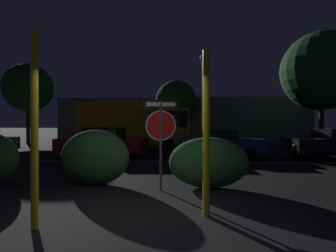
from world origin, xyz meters
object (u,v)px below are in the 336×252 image
Objects in this scene: stop_sign at (161,126)px; tree_0 at (176,101)px; hedge_bush_1 at (95,157)px; delivery_truck at (137,124)px; yellow_pole_left at (35,130)px; yellow_pole_right at (206,133)px; passing_car_1 at (102,142)px; passing_car_2 at (221,143)px; tree_1 at (28,88)px; street_lamp at (203,88)px; hedge_bush_2 at (209,163)px; tree_2 at (322,71)px.

stop_sign is 0.40× the size of tree_0.
delivery_truck is (-0.80, 9.90, 0.92)m from hedge_bush_1.
yellow_pole_right is (2.71, 0.81, -0.06)m from yellow_pole_left.
passing_car_1 is 1.11× the size of passing_car_2.
delivery_truck is 12.56m from tree_1.
hedge_bush_1 is 7.51m from passing_car_2.
yellow_pole_right is 0.42× the size of tree_1.
yellow_pole_right is at bearing -50.39° from tree_1.
tree_0 is (-1.38, 18.37, 2.23)m from yellow_pole_right.
street_lamp is (-0.64, 3.80, 3.27)m from passing_car_2.
passing_car_1 is at bearing -85.69° from passing_car_2.
hedge_bush_2 is at bearing 17.32° from delivery_truck.
hedge_bush_2 is at bearing -137.89° from passing_car_1.
tree_1 reaches higher than passing_car_1.
tree_0 is at bearing -14.05° from passing_car_1.
passing_car_2 is at bearing 66.64° from yellow_pole_left.
passing_car_2 is at bearing 50.01° from delivery_truck.
yellow_pole_right is at bearing -85.70° from tree_0.
tree_1 is at bearing -120.17° from delivery_truck.
yellow_pole_right is at bearing -6.13° from passing_car_2.
passing_car_1 is at bearing -156.41° from tree_2.
stop_sign is 0.73× the size of yellow_pole_left.
stop_sign is at bearing 119.80° from yellow_pole_right.
tree_2 reaches higher than tree_1.
stop_sign is 1.10× the size of hedge_bush_2.
passing_car_2 is (1.30, 8.48, -0.78)m from yellow_pole_right.
tree_1 reaches higher than stop_sign.
yellow_pole_left is 9.35m from passing_car_1.
street_lamp reaches higher than tree_0.
yellow_pole_left is 1.04× the size of yellow_pole_right.
tree_0 is (-2.04, 6.09, -0.26)m from street_lamp.
passing_car_1 is at bearing 106.73° from hedge_bush_1.
hedge_bush_1 is (-0.13, 3.02, -0.80)m from yellow_pole_left.
yellow_pole_right is 3.67m from hedge_bush_1.
yellow_pole_right is 2.26m from hedge_bush_2.
hedge_bush_1 is 0.27× the size of tree_1.
delivery_truck is (-3.64, 12.11, 0.18)m from yellow_pole_right.
hedge_bush_1 is 9.97m from delivery_truck.
yellow_pole_left is at bearing -104.43° from street_lamp.
hedge_bush_2 is 7.90m from passing_car_1.
hedge_bush_1 is 0.26× the size of delivery_truck.
passing_car_1 is at bearing 128.10° from hedge_bush_2.
passing_car_2 is 0.51× the size of tree_2.
yellow_pole_left is 2.83m from yellow_pole_right.
hedge_bush_1 is at bearing -109.15° from street_lamp.
passing_car_1 is (-1.83, 6.09, -0.01)m from hedge_bush_1.
tree_2 is (8.28, 1.96, 1.40)m from street_lamp.
passing_car_2 is (1.10, 6.39, 0.05)m from hedge_bush_2.
street_lamp is at bearing 88.59° from delivery_truck.
hedge_bush_1 is at bearing -52.70° from tree_1.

